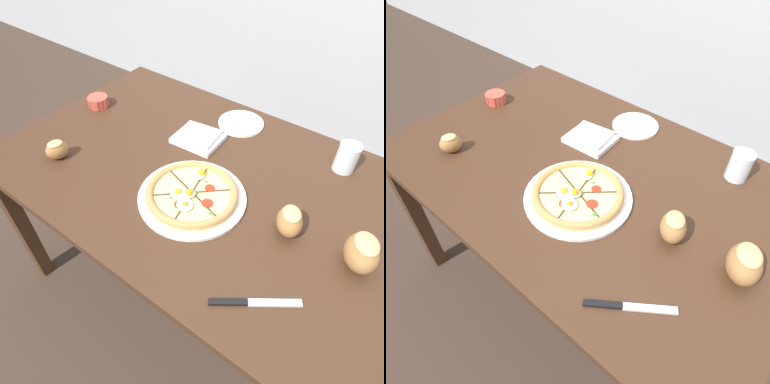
% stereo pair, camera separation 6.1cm
% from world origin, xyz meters
% --- Properties ---
extents(ground_plane, '(12.00, 12.00, 0.00)m').
position_xyz_m(ground_plane, '(0.00, 0.00, 0.00)').
color(ground_plane, '#3D2D23').
extents(dining_table, '(1.47, 0.95, 0.77)m').
position_xyz_m(dining_table, '(0.00, 0.00, 0.68)').
color(dining_table, '#422819').
rests_on(dining_table, ground_plane).
extents(pizza, '(0.36, 0.36, 0.06)m').
position_xyz_m(pizza, '(0.06, -0.12, 0.79)').
color(pizza, white).
rests_on(pizza, dining_table).
extents(ramekin_bowl, '(0.09, 0.09, 0.05)m').
position_xyz_m(ramekin_bowl, '(-0.61, 0.08, 0.80)').
color(ramekin_bowl, '#C64C3D').
rests_on(ramekin_bowl, dining_table).
extents(napkin_folded, '(0.19, 0.16, 0.04)m').
position_xyz_m(napkin_folded, '(-0.11, 0.14, 0.79)').
color(napkin_folded, white).
rests_on(napkin_folded, dining_table).
extents(bread_piece_near, '(0.13, 0.15, 0.11)m').
position_xyz_m(bread_piece_near, '(0.57, -0.05, 0.83)').
color(bread_piece_near, '#A3703D').
rests_on(bread_piece_near, dining_table).
extents(bread_piece_mid, '(0.09, 0.10, 0.07)m').
position_xyz_m(bread_piece_mid, '(-0.46, -0.25, 0.81)').
color(bread_piece_mid, '#A3703D').
rests_on(bread_piece_mid, dining_table).
extents(bread_piece_far, '(0.12, 0.12, 0.09)m').
position_xyz_m(bread_piece_far, '(0.37, -0.06, 0.82)').
color(bread_piece_far, '#A3703D').
rests_on(bread_piece_far, dining_table).
extents(knife_main, '(0.20, 0.16, 0.01)m').
position_xyz_m(knife_main, '(0.41, -0.32, 0.78)').
color(knife_main, silver).
rests_on(knife_main, dining_table).
extents(water_glass, '(0.07, 0.07, 0.11)m').
position_xyz_m(water_glass, '(0.40, 0.32, 0.82)').
color(water_glass, white).
rests_on(water_glass, dining_table).
extents(side_saucer, '(0.19, 0.19, 0.01)m').
position_xyz_m(side_saucer, '(-0.03, 0.34, 0.78)').
color(side_saucer, white).
rests_on(side_saucer, dining_table).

